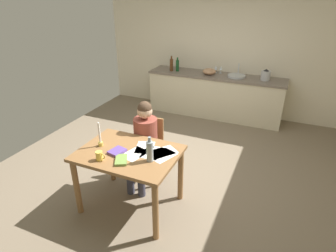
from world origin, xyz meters
The scene contains 23 objects.
ground_plane centered at (0.00, 0.00, -0.02)m, with size 5.20×5.20×0.04m, color #7A6B56.
wall_back centered at (0.00, 2.60, 1.30)m, with size 5.20×0.12×2.60m, color silver.
kitchen_counter centered at (0.00, 2.24, 0.45)m, with size 2.82×0.64×0.90m.
dining_table centered at (-0.17, -1.01, 0.66)m, with size 1.16×0.85×0.79m.
chair_at_table centered at (-0.26, -0.35, 0.50)m, with size 0.43×0.43×0.89m.
person_seated centered at (-0.25, -0.49, 0.68)m, with size 0.35×0.61×1.19m.
coffee_mug centered at (-0.37, -1.29, 0.84)m, with size 0.12×0.08×0.10m.
candlestick centered at (-0.55, -1.02, 0.87)m, with size 0.06×0.06×0.31m.
book_magazine centered at (-0.29, -1.08, 0.80)m, with size 0.15×0.19×0.03m, color #614498.
book_cookery centered at (-0.14, -1.22, 0.80)m, with size 0.13×0.22×0.03m, color olive.
paper_letter centered at (-0.08, -1.02, 0.79)m, with size 0.21×0.30×0.00m, color white.
paper_bill centered at (-0.04, -0.85, 0.79)m, with size 0.21×0.30×0.00m, color white.
paper_envelope centered at (0.20, -0.85, 0.79)m, with size 0.21×0.30×0.00m, color white.
paper_receipt centered at (0.09, -0.92, 0.79)m, with size 0.21×0.30×0.00m, color white.
paper_notice centered at (0.23, -0.93, 0.79)m, with size 0.21×0.30×0.00m, color white.
wine_bottle_on_table centered at (0.15, -1.08, 0.91)m, with size 0.08×0.08×0.30m.
sink_unit centered at (0.42, 2.24, 0.92)m, with size 0.36×0.36×0.24m.
bottle_oil centered at (-0.97, 2.16, 1.04)m, with size 0.07×0.07×0.32m.
bottle_vinegar centered at (-0.85, 2.19, 1.02)m, with size 0.07×0.07×0.29m.
mixing_bowl centered at (-0.14, 2.20, 0.96)m, with size 0.28×0.28×0.12m, color tan.
stovetop_kettle centered at (0.97, 2.24, 1.00)m, with size 0.18×0.18×0.22m.
wine_glass_near_sink centered at (0.06, 2.39, 1.01)m, with size 0.07×0.07×0.15m.
wine_glass_by_kettle centered at (-0.05, 2.39, 1.01)m, with size 0.07×0.07×0.15m.
Camera 1 is at (1.40, -3.45, 2.50)m, focal length 30.46 mm.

